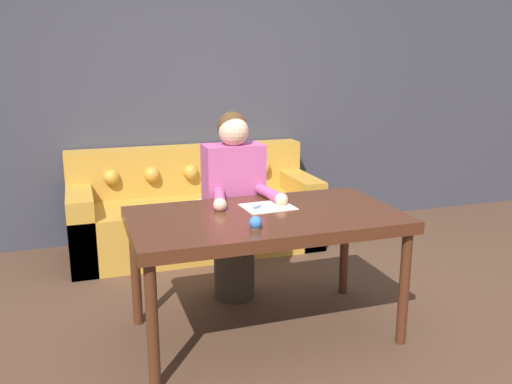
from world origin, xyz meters
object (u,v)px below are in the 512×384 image
object	(u,v)px
dining_table	(265,226)
scissors	(258,207)
couch	(195,213)
person	(234,207)
pin_cushion	(255,223)

from	to	relation	value
dining_table	scissors	xyz separation A→B (m)	(0.01, 0.14, 0.07)
couch	scissors	bearing A→B (deg)	-86.99
person	scissors	distance (m)	0.42
scissors	pin_cushion	world-z (taller)	pin_cushion
couch	scissors	xyz separation A→B (m)	(0.08, -1.48, 0.44)
scissors	couch	bearing A→B (deg)	93.01
couch	pin_cushion	bearing A→B (deg)	-92.21
couch	person	distance (m)	1.13
dining_table	couch	xyz separation A→B (m)	(-0.07, 1.62, -0.37)
dining_table	scissors	world-z (taller)	scissors
scissors	pin_cushion	bearing A→B (deg)	-110.85
pin_cushion	dining_table	bearing A→B (deg)	60.23
pin_cushion	scissors	bearing A→B (deg)	69.15
scissors	pin_cushion	xyz separation A→B (m)	(-0.15, -0.39, 0.03)
dining_table	pin_cushion	xyz separation A→B (m)	(-0.14, -0.25, 0.10)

